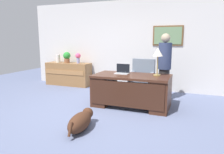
{
  "coord_description": "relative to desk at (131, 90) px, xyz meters",
  "views": [
    {
      "loc": [
        1.85,
        -3.79,
        1.54
      ],
      "look_at": [
        0.24,
        0.3,
        0.75
      ],
      "focal_mm": 34.06,
      "sensor_mm": 36.0,
      "label": 1
    }
  ],
  "objects": [
    {
      "name": "desk",
      "position": [
        0.0,
        0.0,
        0.0
      ],
      "size": [
        1.72,
        0.89,
        0.73
      ],
      "color": "#422316",
      "rests_on": "ground_plane"
    },
    {
      "name": "vase_empty",
      "position": [
        -3.02,
        1.49,
        0.49
      ],
      "size": [
        0.15,
        0.15,
        0.27
      ],
      "primitive_type": "cylinder",
      "color": "silver",
      "rests_on": "credenza"
    },
    {
      "name": "armchair",
      "position": [
        0.04,
        0.88,
        0.07
      ],
      "size": [
        0.6,
        0.59,
        1.01
      ],
      "color": "slate",
      "rests_on": "ground_plane"
    },
    {
      "name": "ground_plane",
      "position": [
        -0.52,
        -0.76,
        -0.4
      ],
      "size": [
        12.0,
        12.0,
        0.0
      ],
      "primitive_type": "plane",
      "color": "slate"
    },
    {
      "name": "potted_plant",
      "position": [
        -2.67,
        1.49,
        0.56
      ],
      "size": [
        0.24,
        0.24,
        0.36
      ],
      "color": "brown",
      "rests_on": "credenza"
    },
    {
      "name": "credenza",
      "position": [
        -2.63,
        1.49,
        -0.02
      ],
      "size": [
        1.53,
        0.5,
        0.76
      ],
      "color": "olive",
      "rests_on": "ground_plane"
    },
    {
      "name": "person_standing",
      "position": [
        0.62,
        0.79,
        0.47
      ],
      "size": [
        0.32,
        0.32,
        1.67
      ],
      "color": "#262323",
      "rests_on": "ground_plane"
    },
    {
      "name": "desk_lamp",
      "position": [
        0.55,
        0.16,
        0.82
      ],
      "size": [
        0.22,
        0.22,
        0.62
      ],
      "color": "#9E8447",
      "rests_on": "desk"
    },
    {
      "name": "laptop",
      "position": [
        -0.27,
        0.14,
        0.39
      ],
      "size": [
        0.32,
        0.22,
        0.22
      ],
      "color": "#B2B5BA",
      "rests_on": "desk"
    },
    {
      "name": "dog_lying",
      "position": [
        -0.43,
        -1.55,
        -0.24
      ],
      "size": [
        0.37,
        0.88,
        0.3
      ],
      "color": "#472819",
      "rests_on": "ground_plane"
    },
    {
      "name": "vase_with_flowers",
      "position": [
        -2.24,
        1.49,
        0.56
      ],
      "size": [
        0.17,
        0.17,
        0.33
      ],
      "color": "#9193C5",
      "rests_on": "credenza"
    },
    {
      "name": "back_wall",
      "position": [
        -0.52,
        1.84,
        0.95
      ],
      "size": [
        7.0,
        0.16,
        2.7
      ],
      "color": "silver",
      "rests_on": "ground_plane"
    }
  ]
}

